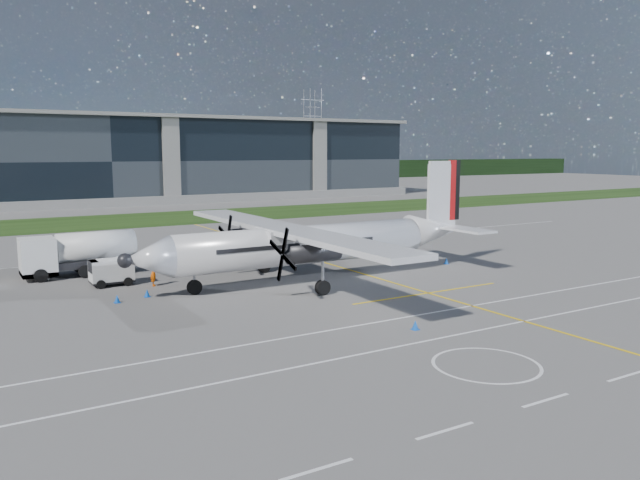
# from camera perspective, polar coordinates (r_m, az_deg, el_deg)

# --- Properties ---
(ground) EXTENTS (400.00, 400.00, 0.00)m
(ground) POSITION_cam_1_polar(r_m,az_deg,el_deg) (80.92, -13.62, 1.34)
(ground) COLOR #5E5B59
(ground) RESTS_ON ground
(grass_strip) EXTENTS (400.00, 18.00, 0.04)m
(grass_strip) POSITION_cam_1_polar(r_m,az_deg,el_deg) (88.54, -15.17, 1.87)
(grass_strip) COLOR #19320D
(grass_strip) RESTS_ON ground
(terminal_building) EXTENTS (120.00, 20.00, 15.00)m
(terminal_building) POSITION_cam_1_polar(r_m,az_deg,el_deg) (119.20, -19.54, 6.84)
(terminal_building) COLOR black
(terminal_building) RESTS_ON ground
(tree_line) EXTENTS (400.00, 6.00, 6.00)m
(tree_line) POSITION_cam_1_polar(r_m,az_deg,el_deg) (178.49, -23.34, 5.48)
(tree_line) COLOR black
(tree_line) RESTS_ON ground
(pylon_east) EXTENTS (9.00, 4.60, 30.00)m
(pylon_east) POSITION_cam_1_polar(r_m,az_deg,el_deg) (216.22, -0.69, 9.68)
(pylon_east) COLOR gray
(pylon_east) RESTS_ON ground
(yellow_taxiway_centerline) EXTENTS (0.20, 70.00, 0.01)m
(yellow_taxiway_centerline) POSITION_cam_1_polar(r_m,az_deg,el_deg) (54.69, -1.12, -1.62)
(yellow_taxiway_centerline) COLOR yellow
(yellow_taxiway_centerline) RESTS_ON ground
(white_lane_line) EXTENTS (90.00, 0.15, 0.01)m
(white_lane_line) POSITION_cam_1_polar(r_m,az_deg,el_deg) (34.20, 14.84, -7.89)
(white_lane_line) COLOR white
(white_lane_line) RESTS_ON ground
(turboprop_aircraft) EXTENTS (27.47, 28.49, 8.55)m
(turboprop_aircraft) POSITION_cam_1_polar(r_m,az_deg,el_deg) (44.72, -0.42, 1.71)
(turboprop_aircraft) COLOR silver
(turboprop_aircraft) RESTS_ON ground
(fuel_tanker_truck) EXTENTS (8.65, 2.81, 3.24)m
(fuel_tanker_truck) POSITION_cam_1_polar(r_m,az_deg,el_deg) (49.99, -21.83, -1.26)
(fuel_tanker_truck) COLOR silver
(fuel_tanker_truck) RESTS_ON ground
(baggage_tug) EXTENTS (3.04, 1.82, 1.82)m
(baggage_tug) POSITION_cam_1_polar(r_m,az_deg,el_deg) (45.79, -18.53, -2.82)
(baggage_tug) COLOR white
(baggage_tug) RESTS_ON ground
(ground_crew_person) EXTENTS (0.80, 0.97, 2.07)m
(ground_crew_person) POSITION_cam_1_polar(r_m,az_deg,el_deg) (44.70, -14.99, -2.77)
(ground_crew_person) COLOR #F25907
(ground_crew_person) RESTS_ON ground
(safety_cone_nose_stbd) EXTENTS (0.36, 0.36, 0.50)m
(safety_cone_nose_stbd) POSITION_cam_1_polar(r_m,az_deg,el_deg) (41.61, -15.53, -4.70)
(safety_cone_nose_stbd) COLOR #0B4DBB
(safety_cone_nose_stbd) RESTS_ON ground
(safety_cone_fwd) EXTENTS (0.36, 0.36, 0.50)m
(safety_cone_fwd) POSITION_cam_1_polar(r_m,az_deg,el_deg) (40.55, -18.06, -5.14)
(safety_cone_fwd) COLOR #0B4DBB
(safety_cone_fwd) RESTS_ON ground
(safety_cone_stbdwing) EXTENTS (0.36, 0.36, 0.50)m
(safety_cone_stbdwing) POSITION_cam_1_polar(r_m,az_deg,el_deg) (57.91, -9.48, -0.94)
(safety_cone_stbdwing) COLOR #0B4DBB
(safety_cone_stbdwing) RESTS_ON ground
(safety_cone_tail) EXTENTS (0.36, 0.36, 0.50)m
(safety_cone_tail) POSITION_cam_1_polar(r_m,az_deg,el_deg) (52.66, 11.48, -1.90)
(safety_cone_tail) COLOR #0B4DBB
(safety_cone_tail) RESTS_ON ground
(safety_cone_portwing) EXTENTS (0.36, 0.36, 0.50)m
(safety_cone_portwing) POSITION_cam_1_polar(r_m,az_deg,el_deg) (33.33, 8.70, -7.69)
(safety_cone_portwing) COLOR #0B4DBB
(safety_cone_portwing) RESTS_ON ground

